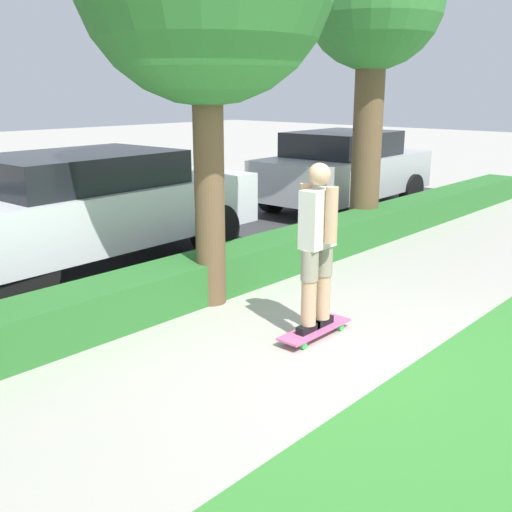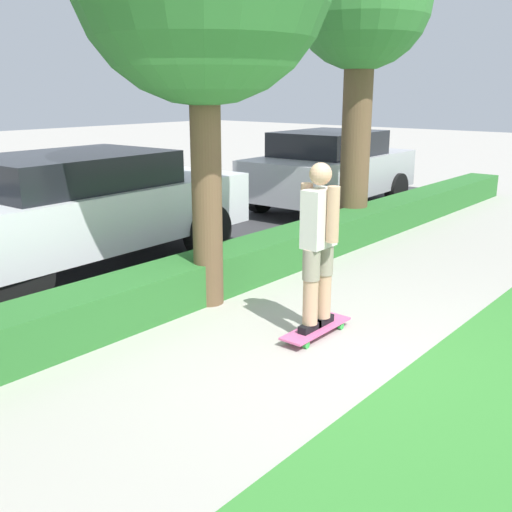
{
  "view_description": "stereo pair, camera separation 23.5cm",
  "coord_description": "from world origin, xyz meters",
  "px_view_note": "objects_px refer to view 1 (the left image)",
  "views": [
    {
      "loc": [
        -4.03,
        -3.13,
        2.24
      ],
      "look_at": [
        0.08,
        0.6,
        0.7
      ],
      "focal_mm": 42.0,
      "sensor_mm": 36.0,
      "label": 1
    },
    {
      "loc": [
        -4.18,
        -2.95,
        2.24
      ],
      "look_at": [
        0.08,
        0.6,
        0.7
      ],
      "focal_mm": 42.0,
      "sensor_mm": 36.0,
      "label": 2
    }
  ],
  "objects_px": {
    "parked_car_middle": "(89,206)",
    "parked_car_rear": "(344,169)",
    "skater_person": "(317,243)",
    "tree_far": "(374,7)",
    "skateboard": "(315,330)"
  },
  "relations": [
    {
      "from": "parked_car_rear",
      "to": "parked_car_middle",
      "type": "bearing_deg",
      "value": 176.2
    },
    {
      "from": "skateboard",
      "to": "tree_far",
      "type": "xyz_separation_m",
      "value": [
        3.81,
        1.9,
        3.33
      ]
    },
    {
      "from": "skateboard",
      "to": "tree_far",
      "type": "distance_m",
      "value": 5.4
    },
    {
      "from": "skateboard",
      "to": "skater_person",
      "type": "xyz_separation_m",
      "value": [
        0.0,
        -0.0,
        0.84
      ]
    },
    {
      "from": "tree_far",
      "to": "skater_person",
      "type": "bearing_deg",
      "value": -153.47
    },
    {
      "from": "parked_car_middle",
      "to": "skater_person",
      "type": "bearing_deg",
      "value": -90.84
    },
    {
      "from": "tree_far",
      "to": "parked_car_rear",
      "type": "xyz_separation_m",
      "value": [
        1.61,
        1.48,
        -2.62
      ]
    },
    {
      "from": "skater_person",
      "to": "parked_car_rear",
      "type": "height_order",
      "value": "skater_person"
    },
    {
      "from": "parked_car_middle",
      "to": "parked_car_rear",
      "type": "xyz_separation_m",
      "value": [
        5.5,
        -0.17,
        -0.03
      ]
    },
    {
      "from": "tree_far",
      "to": "parked_car_middle",
      "type": "bearing_deg",
      "value": 157.1
    },
    {
      "from": "skateboard",
      "to": "skater_person",
      "type": "bearing_deg",
      "value": -14.04
    },
    {
      "from": "tree_far",
      "to": "parked_car_rear",
      "type": "height_order",
      "value": "tree_far"
    },
    {
      "from": "skateboard",
      "to": "parked_car_rear",
      "type": "xyz_separation_m",
      "value": [
        5.41,
        3.38,
        0.71
      ]
    },
    {
      "from": "parked_car_middle",
      "to": "parked_car_rear",
      "type": "distance_m",
      "value": 5.51
    },
    {
      "from": "parked_car_rear",
      "to": "tree_far",
      "type": "bearing_deg",
      "value": -139.47
    }
  ]
}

